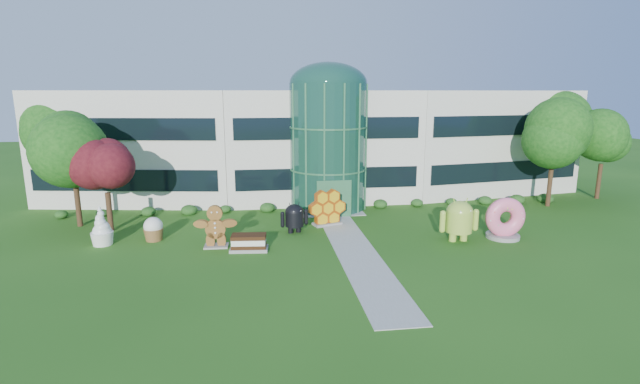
{
  "coord_description": "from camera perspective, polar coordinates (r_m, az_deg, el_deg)",
  "views": [
    {
      "loc": [
        -5.54,
        -24.14,
        9.19
      ],
      "look_at": [
        -1.46,
        6.0,
        2.6
      ],
      "focal_mm": 26.0,
      "sensor_mm": 36.0,
      "label": 1
    }
  ],
  "objects": [
    {
      "name": "honeycomb",
      "position": [
        32.49,
        0.89,
        -2.12
      ],
      "size": [
        3.09,
        1.89,
        2.29
      ],
      "primitive_type": null,
      "rotation": [
        0.0,
        0.0,
        0.32
      ],
      "color": "gold",
      "rests_on": "ground"
    },
    {
      "name": "froyo",
      "position": [
        31.24,
        -25.33,
        -3.77
      ],
      "size": [
        1.74,
        1.74,
        2.43
      ],
      "primitive_type": null,
      "rotation": [
        0.0,
        0.0,
        0.27
      ],
      "color": "white",
      "rests_on": "ground"
    },
    {
      "name": "donut",
      "position": [
        31.78,
        21.73,
        -2.93
      ],
      "size": [
        2.67,
        1.37,
        2.72
      ],
      "primitive_type": null,
      "rotation": [
        0.0,
        0.0,
        -0.05
      ],
      "color": "#FF617D",
      "rests_on": "ground"
    },
    {
      "name": "atrium",
      "position": [
        36.82,
        1.0,
        5.53
      ],
      "size": [
        6.0,
        6.0,
        9.8
      ],
      "primitive_type": "cylinder",
      "color": "#194738",
      "rests_on": "ground"
    },
    {
      "name": "building",
      "position": [
        42.75,
        -0.23,
        6.13
      ],
      "size": [
        46.0,
        15.0,
        9.3
      ],
      "primitive_type": null,
      "color": "beige",
      "rests_on": "ground"
    },
    {
      "name": "gingerbread",
      "position": [
        28.56,
        -12.75,
        -4.11
      ],
      "size": [
        2.87,
        1.18,
        2.62
      ],
      "primitive_type": null,
      "rotation": [
        0.0,
        0.0,
        -0.03
      ],
      "color": "brown",
      "rests_on": "ground"
    },
    {
      "name": "tree_red",
      "position": [
        33.74,
        -24.73,
        0.52
      ],
      "size": [
        4.0,
        4.0,
        6.0
      ],
      "primitive_type": null,
      "color": "#3F0C14",
      "rests_on": "ground"
    },
    {
      "name": "walkway",
      "position": [
        28.25,
        4.05,
        -6.75
      ],
      "size": [
        2.4,
        20.0,
        0.04
      ],
      "primitive_type": "cube",
      "color": "#9E9E93",
      "rests_on": "ground"
    },
    {
      "name": "android_black",
      "position": [
        30.77,
        -3.17,
        -2.97
      ],
      "size": [
        2.29,
        1.83,
        2.27
      ],
      "primitive_type": null,
      "rotation": [
        0.0,
        0.0,
        0.27
      ],
      "color": "black",
      "rests_on": "ground"
    },
    {
      "name": "ice_cream_sandwich",
      "position": [
        27.78,
        -8.75,
        -6.17
      ],
      "size": [
        2.3,
        1.3,
        0.99
      ],
      "primitive_type": null,
      "rotation": [
        0.0,
        0.0,
        -0.09
      ],
      "color": "black",
      "rests_on": "ground"
    },
    {
      "name": "cupcake",
      "position": [
        31.04,
        -19.82,
        -4.28
      ],
      "size": [
        1.3,
        1.3,
        1.52
      ],
      "primitive_type": null,
      "rotation": [
        0.0,
        0.0,
        -0.03
      ],
      "color": "white",
      "rests_on": "ground"
    },
    {
      "name": "android_green",
      "position": [
        30.2,
        16.78,
        -3.04
      ],
      "size": [
        2.74,
        1.88,
        3.02
      ],
      "primitive_type": null,
      "rotation": [
        0.0,
        0.0,
        0.04
      ],
      "color": "#A1C63F",
      "rests_on": "ground"
    },
    {
      "name": "ground",
      "position": [
        26.42,
        4.94,
        -8.18
      ],
      "size": [
        140.0,
        140.0,
        0.0
      ],
      "primitive_type": "plane",
      "color": "#215114",
      "rests_on": "ground"
    },
    {
      "name": "trees_backdrop",
      "position": [
        37.88,
        0.76,
        4.65
      ],
      "size": [
        52.0,
        8.0,
        8.4
      ],
      "primitive_type": null,
      "color": "#124411",
      "rests_on": "ground"
    }
  ]
}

